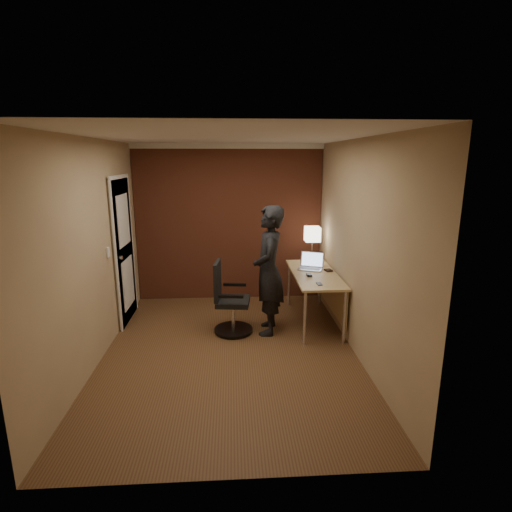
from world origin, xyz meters
name	(u,v)px	position (x,y,z in m)	size (l,w,h in m)	color
room	(211,220)	(-0.27, 1.54, 1.37)	(4.00, 4.00, 4.00)	brown
desk	(319,282)	(1.25, 0.82, 0.60)	(0.60, 1.50, 0.73)	#D7B67C
desk_lamp	(312,235)	(1.27, 1.47, 1.15)	(0.22, 0.22, 0.54)	silver
laptop	(311,264)	(1.18, 1.05, 0.79)	(0.40, 0.36, 0.23)	silver
mouse	(309,275)	(1.08, 0.67, 0.75)	(0.06, 0.10, 0.03)	black
phone	(319,284)	(1.14, 0.31, 0.73)	(0.06, 0.12, 0.01)	black
wallet	(328,270)	(1.39, 0.90, 0.74)	(0.09, 0.11, 0.02)	black
office_chair	(229,302)	(-0.01, 0.56, 0.42)	(0.52, 0.56, 0.95)	black
person	(269,271)	(0.52, 0.55, 0.85)	(0.62, 0.41, 1.70)	black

